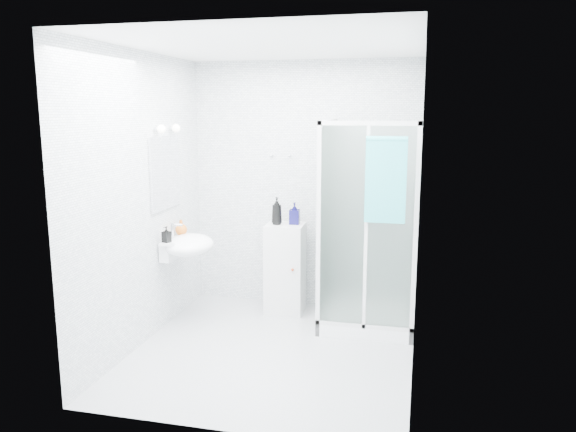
% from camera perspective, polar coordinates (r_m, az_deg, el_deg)
% --- Properties ---
extents(room, '(2.40, 2.60, 2.60)m').
position_cam_1_polar(room, '(4.71, -1.58, 1.06)').
color(room, white).
rests_on(room, ground).
extents(shower_enclosure, '(0.90, 0.95, 2.00)m').
position_cam_1_polar(shower_enclosure, '(5.53, 7.31, -6.67)').
color(shower_enclosure, white).
rests_on(shower_enclosure, ground).
extents(wall_basin, '(0.46, 0.56, 0.35)m').
position_cam_1_polar(wall_basin, '(5.56, -10.22, -2.94)').
color(wall_basin, white).
rests_on(wall_basin, ground).
extents(mirror, '(0.02, 0.60, 0.70)m').
position_cam_1_polar(mirror, '(5.52, -12.36, 4.31)').
color(mirror, white).
rests_on(mirror, room).
extents(vanity_lights, '(0.10, 0.40, 0.08)m').
position_cam_1_polar(vanity_lights, '(5.47, -12.06, 8.68)').
color(vanity_lights, silver).
rests_on(vanity_lights, room).
extents(wall_hooks, '(0.23, 0.06, 0.03)m').
position_cam_1_polar(wall_hooks, '(5.95, -0.79, 6.15)').
color(wall_hooks, silver).
rests_on(wall_hooks, room).
extents(storage_cabinet, '(0.40, 0.42, 0.94)m').
position_cam_1_polar(storage_cabinet, '(5.88, -0.28, -5.32)').
color(storage_cabinet, silver).
rests_on(storage_cabinet, ground).
extents(hand_towel, '(0.35, 0.05, 0.75)m').
position_cam_1_polar(hand_towel, '(4.90, 9.90, 3.81)').
color(hand_towel, '#30AFB6').
rests_on(hand_towel, shower_enclosure).
extents(shampoo_bottle_a, '(0.14, 0.14, 0.28)m').
position_cam_1_polar(shampoo_bottle_a, '(5.74, -1.15, 0.53)').
color(shampoo_bottle_a, black).
rests_on(shampoo_bottle_a, storage_cabinet).
extents(shampoo_bottle_b, '(0.11, 0.11, 0.22)m').
position_cam_1_polar(shampoo_bottle_b, '(5.76, 0.67, 0.27)').
color(shampoo_bottle_b, '#0D0A41').
rests_on(shampoo_bottle_b, storage_cabinet).
extents(soap_dispenser_orange, '(0.12, 0.12, 0.15)m').
position_cam_1_polar(soap_dispenser_orange, '(5.71, -10.80, -1.14)').
color(soap_dispenser_orange, '#C76117').
rests_on(soap_dispenser_orange, wall_basin).
extents(soap_dispenser_black, '(0.09, 0.09, 0.15)m').
position_cam_1_polar(soap_dispenser_black, '(5.41, -12.25, -1.84)').
color(soap_dispenser_black, black).
rests_on(soap_dispenser_black, wall_basin).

